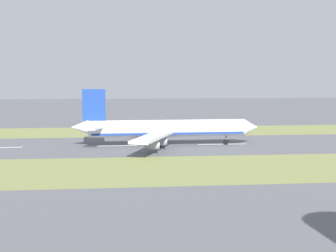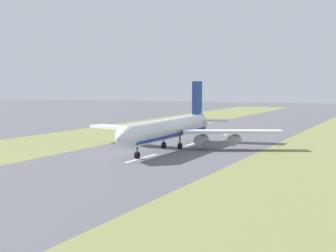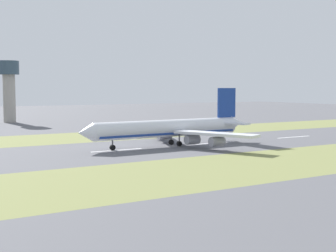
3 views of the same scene
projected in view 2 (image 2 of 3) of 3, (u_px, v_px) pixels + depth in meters
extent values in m
plane|color=#56565B|center=(173.00, 149.00, 166.45)|extent=(800.00, 800.00, 0.00)
cube|color=olive|center=(330.00, 157.00, 148.79)|extent=(40.00, 600.00, 0.01)
cube|color=olive|center=(47.00, 143.00, 184.11)|extent=(40.00, 600.00, 0.01)
cube|color=silver|center=(231.00, 133.00, 219.88)|extent=(1.20, 18.00, 0.01)
cube|color=silver|center=(195.00, 143.00, 183.21)|extent=(1.20, 18.00, 0.01)
cube|color=silver|center=(142.00, 158.00, 146.55)|extent=(1.20, 18.00, 0.01)
cylinder|color=silver|center=(168.00, 129.00, 164.81)|extent=(7.05, 56.10, 6.00)
cone|color=silver|center=(121.00, 138.00, 136.63)|extent=(5.97, 5.11, 5.88)
cone|color=silver|center=(202.00, 120.00, 193.38)|extent=(5.21, 6.09, 5.10)
cube|color=navy|center=(168.00, 134.00, 164.94)|extent=(6.70, 53.86, 0.70)
cube|color=silver|center=(232.00, 132.00, 164.98)|extent=(29.03, 16.88, 0.90)
cube|color=silver|center=(126.00, 128.00, 178.11)|extent=(29.23, 15.96, 0.90)
cylinder|color=#93939E|center=(201.00, 140.00, 165.38)|extent=(3.29, 4.86, 3.20)
cylinder|color=#93939E|center=(234.00, 140.00, 165.24)|extent=(3.29, 4.86, 3.20)
cylinder|color=#93939E|center=(146.00, 138.00, 172.14)|extent=(3.29, 4.86, 3.20)
cylinder|color=#93939E|center=(125.00, 136.00, 178.75)|extent=(3.29, 4.86, 3.20)
cube|color=navy|center=(197.00, 98.00, 188.18)|extent=(0.95, 8.01, 11.00)
cube|color=silver|center=(213.00, 120.00, 186.69)|extent=(10.89, 7.43, 0.60)
cube|color=silver|center=(182.00, 120.00, 190.81)|extent=(10.85, 7.12, 0.60)
cylinder|color=#59595E|center=(137.00, 149.00, 145.43)|extent=(0.50, 0.50, 3.20)
cylinder|color=black|center=(137.00, 155.00, 145.56)|extent=(0.93, 1.82, 1.80)
cylinder|color=#59595E|center=(180.00, 141.00, 166.89)|extent=(0.50, 0.50, 3.20)
cylinder|color=black|center=(180.00, 146.00, 167.01)|extent=(0.93, 1.82, 1.80)
cylinder|color=#59595E|center=(164.00, 140.00, 168.84)|extent=(0.50, 0.50, 3.20)
cylinder|color=black|center=(164.00, 145.00, 168.96)|extent=(0.93, 1.82, 1.80)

